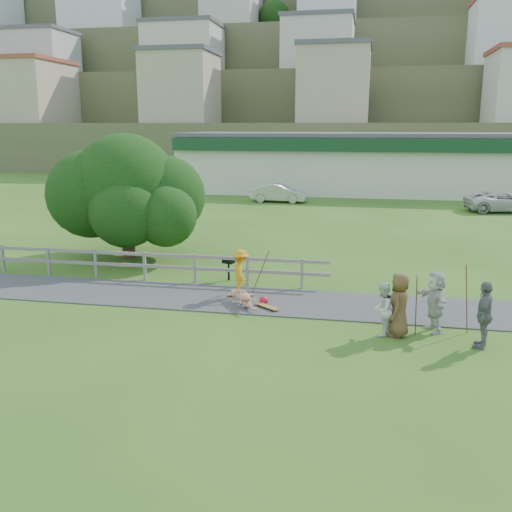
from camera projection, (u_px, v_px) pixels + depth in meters
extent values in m
plane|color=#2C5E1A|center=(226.00, 314.00, 17.80)|extent=(260.00, 260.00, 0.00)
cube|color=#3E3E41|center=(237.00, 299.00, 19.23)|extent=(34.00, 3.00, 0.04)
cube|color=slate|center=(3.00, 259.00, 22.72)|extent=(0.10, 0.10, 1.10)
cube|color=slate|center=(48.00, 261.00, 22.35)|extent=(0.10, 0.10, 1.10)
cube|color=slate|center=(96.00, 263.00, 21.97)|extent=(0.10, 0.10, 1.10)
cube|color=slate|center=(145.00, 266.00, 21.59)|extent=(0.10, 0.10, 1.10)
cube|color=slate|center=(195.00, 268.00, 21.21)|extent=(0.10, 0.10, 1.10)
cube|color=slate|center=(248.00, 271.00, 20.83)|extent=(0.10, 0.10, 1.10)
cube|color=slate|center=(302.00, 274.00, 20.45)|extent=(0.10, 0.10, 1.10)
cube|color=slate|center=(132.00, 254.00, 21.58)|extent=(15.00, 0.08, 0.12)
cube|color=slate|center=(132.00, 265.00, 21.68)|extent=(15.00, 0.08, 0.12)
cube|color=silver|center=(367.00, 164.00, 49.96)|extent=(32.00, 10.00, 4.80)
cube|color=#163D21|center=(368.00, 145.00, 44.59)|extent=(32.00, 0.60, 1.00)
cube|color=#525257|center=(369.00, 135.00, 49.39)|extent=(32.50, 10.50, 0.30)
cube|color=#555C36|center=(335.00, 148.00, 69.71)|extent=(220.00, 14.00, 6.00)
cube|color=beige|center=(337.00, 93.00, 68.25)|extent=(10.00, 9.00, 7.00)
cube|color=#525257|center=(338.00, 60.00, 67.41)|extent=(10.40, 9.40, 0.50)
cube|color=#555C36|center=(342.00, 120.00, 81.35)|extent=(220.00, 14.00, 13.00)
cube|color=beige|center=(344.00, 46.00, 79.10)|extent=(10.00, 9.00, 7.00)
cube|color=#525257|center=(345.00, 17.00, 78.26)|extent=(10.40, 9.40, 0.50)
cube|color=#555C36|center=(347.00, 95.00, 92.88)|extent=(220.00, 14.00, 21.00)
cube|color=beige|center=(350.00, 3.00, 89.74)|extent=(10.00, 9.00, 7.00)
cube|color=#555C36|center=(350.00, 73.00, 104.29)|extent=(220.00, 14.00, 30.00)
cube|color=#555C36|center=(354.00, 54.00, 116.56)|extent=(220.00, 14.00, 40.00)
imported|color=orange|center=(241.00, 275.00, 19.34)|extent=(0.92, 1.16, 1.57)
imported|color=tan|center=(244.00, 299.00, 18.42)|extent=(1.43, 1.23, 0.56)
imported|color=silver|center=(382.00, 309.00, 15.82)|extent=(0.82, 0.91, 1.53)
imported|color=slate|center=(484.00, 315.00, 14.92)|extent=(0.73, 1.15, 1.82)
imported|color=brown|center=(399.00, 305.00, 15.76)|extent=(0.75, 0.98, 1.80)
imported|color=beige|center=(435.00, 302.00, 16.11)|extent=(1.00, 1.72, 1.77)
imported|color=silver|center=(279.00, 193.00, 43.42)|extent=(4.29, 1.64, 1.39)
imported|color=silver|center=(504.00, 202.00, 38.51)|extent=(5.39, 3.21, 1.40)
sphere|color=red|center=(264.00, 300.00, 18.67)|extent=(0.30, 0.30, 0.30)
cylinder|color=#533121|center=(260.00, 271.00, 19.59)|extent=(0.03, 0.03, 1.69)
cylinder|color=#533121|center=(416.00, 306.00, 15.80)|extent=(0.03, 0.03, 1.72)
cylinder|color=#533121|center=(467.00, 299.00, 15.99)|extent=(0.03, 0.03, 1.99)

